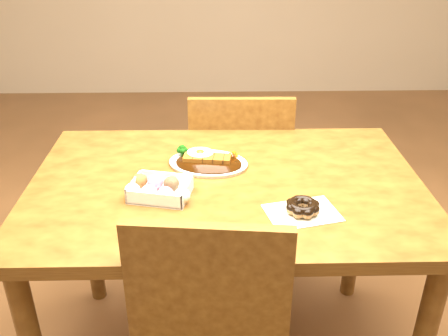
{
  "coord_description": "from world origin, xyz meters",
  "views": [
    {
      "loc": [
        -0.04,
        -1.33,
        1.5
      ],
      "look_at": [
        -0.01,
        -0.03,
        0.81
      ],
      "focal_mm": 40.0,
      "sensor_mm": 36.0,
      "label": 1
    }
  ],
  "objects_px": {
    "chair_far": "(239,175)",
    "donut_box": "(159,189)",
    "katsu_curry_plate": "(207,161)",
    "pon_de_ring": "(303,207)",
    "table": "(226,209)"
  },
  "relations": [
    {
      "from": "donut_box",
      "to": "pon_de_ring",
      "type": "height_order",
      "value": "donut_box"
    },
    {
      "from": "katsu_curry_plate",
      "to": "table",
      "type": "bearing_deg",
      "value": -62.43
    },
    {
      "from": "table",
      "to": "donut_box",
      "type": "xyz_separation_m",
      "value": [
        -0.2,
        -0.08,
        0.12
      ]
    },
    {
      "from": "chair_far",
      "to": "donut_box",
      "type": "xyz_separation_m",
      "value": [
        -0.27,
        -0.62,
        0.3
      ]
    },
    {
      "from": "table",
      "to": "pon_de_ring",
      "type": "bearing_deg",
      "value": -41.97
    },
    {
      "from": "pon_de_ring",
      "to": "katsu_curry_plate",
      "type": "bearing_deg",
      "value": 131.53
    },
    {
      "from": "donut_box",
      "to": "pon_de_ring",
      "type": "distance_m",
      "value": 0.41
    },
    {
      "from": "katsu_curry_plate",
      "to": "donut_box",
      "type": "distance_m",
      "value": 0.24
    },
    {
      "from": "donut_box",
      "to": "chair_far",
      "type": "bearing_deg",
      "value": 66.49
    },
    {
      "from": "katsu_curry_plate",
      "to": "pon_de_ring",
      "type": "relative_size",
      "value": 1.28
    },
    {
      "from": "table",
      "to": "katsu_curry_plate",
      "type": "bearing_deg",
      "value": 117.57
    },
    {
      "from": "table",
      "to": "chair_far",
      "type": "height_order",
      "value": "chair_far"
    },
    {
      "from": "donut_box",
      "to": "pon_de_ring",
      "type": "relative_size",
      "value": 0.89
    },
    {
      "from": "chair_far",
      "to": "katsu_curry_plate",
      "type": "height_order",
      "value": "chair_far"
    },
    {
      "from": "katsu_curry_plate",
      "to": "pon_de_ring",
      "type": "distance_m",
      "value": 0.4
    }
  ]
}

